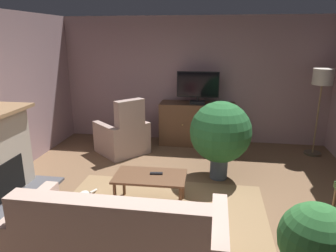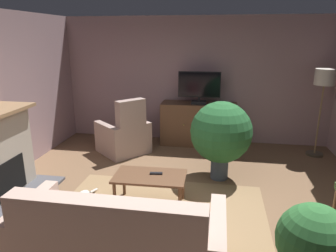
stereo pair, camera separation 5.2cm
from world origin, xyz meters
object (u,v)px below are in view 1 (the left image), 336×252
potted_plant_leafy_by_curtain (315,244)px  sofa_floral (120,243)px  tv_remote (156,173)px  potted_plant_on_hearth_side (220,133)px  armchair_facing_sofa (123,136)px  cat (81,200)px  floor_lamp (322,85)px  coffee_table (150,179)px  tv_cabinet (197,125)px  television (198,87)px

potted_plant_leafy_by_curtain → sofa_floral: bearing=178.7°
tv_remote → potted_plant_on_hearth_side: (0.85, 0.97, 0.31)m
armchair_facing_sofa → potted_plant_leafy_by_curtain: armchair_facing_sofa is taller
cat → floor_lamp: floor_lamp is taller
floor_lamp → sofa_floral: bearing=-127.5°
cat → potted_plant_on_hearth_side: bearing=32.0°
coffee_table → armchair_facing_sofa: 2.10m
tv_cabinet → potted_plant_on_hearth_side: bearing=-73.7°
armchair_facing_sofa → cat: bearing=-90.3°
armchair_facing_sofa → cat: 2.05m
tv_cabinet → cat: (-1.41, -2.78, -0.34)m
coffee_table → sofa_floral: bearing=-91.4°
sofa_floral → armchair_facing_sofa: bearing=106.1°
sofa_floral → cat: size_ratio=2.96×
armchair_facing_sofa → cat: (-0.01, -2.03, -0.26)m
tv_remote → floor_lamp: bearing=32.7°
tv_cabinet → armchair_facing_sofa: armchair_facing_sofa is taller
tv_cabinet → cat: 3.14m
floor_lamp → tv_cabinet: bearing=173.8°
armchair_facing_sofa → potted_plant_leafy_by_curtain: bearing=-50.1°
tv_remote → floor_lamp: 3.67m
armchair_facing_sofa → tv_remote: bearing=-60.9°
potted_plant_leafy_by_curtain → potted_plant_on_hearth_side: bearing=108.8°
coffee_table → tv_cabinet: bearing=80.0°
tv_remote → armchair_facing_sofa: bearing=111.1°
tv_remote → cat: bearing=-176.8°
television → armchair_facing_sofa: television is taller
cat → tv_remote: bearing=11.3°
tv_remote → armchair_facing_sofa: (-1.02, 1.83, -0.12)m
television → sofa_floral: bearing=-97.3°
potted_plant_leafy_by_curtain → cat: size_ratio=1.32×
potted_plant_on_hearth_side → cat: 2.32m
armchair_facing_sofa → sofa_floral: bearing=-73.9°
potted_plant_on_hearth_side → coffee_table: bearing=-132.3°
coffee_table → cat: 1.01m
coffee_table → sofa_floral: sofa_floral is taller
television → floor_lamp: bearing=-4.9°
sofa_floral → cat: 1.47m
tv_cabinet → floor_lamp: (2.31, -0.25, 0.94)m
sofa_floral → potted_plant_leafy_by_curtain: sofa_floral is taller
television → floor_lamp: size_ratio=0.51×
television → tv_remote: size_ratio=5.04×
tv_cabinet → television: (0.00, -0.05, 0.82)m
coffee_table → tv_remote: bearing=33.0°
television → potted_plant_leafy_by_curtain: television is taller
tv_cabinet → potted_plant_on_hearth_side: 1.70m
armchair_facing_sofa → cat: armchair_facing_sofa is taller
potted_plant_leafy_by_curtain → cat: bearing=156.6°
television → tv_remote: television is taller
television → tv_remote: (-0.38, -2.52, -0.79)m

